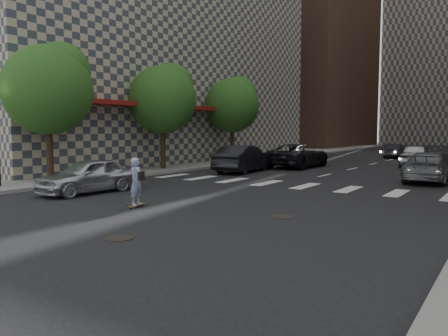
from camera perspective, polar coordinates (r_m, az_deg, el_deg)
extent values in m
plane|color=black|center=(13.39, -9.11, -6.17)|extent=(160.00, 160.00, 0.00)
cube|color=gray|center=(37.85, -4.49, 1.23)|extent=(13.00, 80.00, 0.15)
cube|color=tan|center=(40.52, -10.71, 19.12)|extent=(15.00, 33.00, 25.00)
cube|color=black|center=(28.13, -11.95, 3.74)|extent=(0.30, 14.00, 4.00)
cube|color=maroon|center=(27.59, -10.86, 8.10)|extent=(1.60, 14.00, 0.25)
cube|color=brown|center=(72.89, 10.04, 18.80)|extent=(18.00, 24.00, 40.00)
cylinder|color=#382619|center=(22.38, -21.81, 2.03)|extent=(0.32, 0.32, 2.80)
sphere|color=#1B511B|center=(22.44, -22.05, 9.44)|extent=(4.20, 4.20, 4.20)
sphere|color=#1B511B|center=(22.71, -20.56, 11.71)|extent=(2.80, 2.80, 2.80)
cylinder|color=#382619|center=(27.68, -7.99, 2.85)|extent=(0.32, 0.32, 2.80)
sphere|color=#1B511B|center=(27.72, -8.06, 8.85)|extent=(4.20, 4.20, 4.20)
sphere|color=#1B511B|center=(28.12, -6.94, 10.65)|extent=(2.80, 2.80, 2.80)
cylinder|color=#382619|center=(34.05, 1.06, 3.30)|extent=(0.32, 0.32, 2.80)
sphere|color=#1B511B|center=(34.08, 1.07, 8.18)|extent=(4.20, 4.20, 4.20)
sphere|color=#1B511B|center=(34.54, 1.90, 9.63)|extent=(2.80, 2.80, 2.80)
cylinder|color=black|center=(10.83, -13.56, -8.88)|extent=(0.70, 0.70, 0.02)
cylinder|color=black|center=(15.61, -11.48, -4.57)|extent=(0.70, 0.70, 0.02)
cylinder|color=black|center=(13.15, 7.68, -6.31)|extent=(0.70, 0.70, 0.02)
cube|color=brown|center=(14.89, -11.31, -4.76)|extent=(0.37, 0.86, 0.02)
cylinder|color=green|center=(14.70, -12.18, -5.11)|extent=(0.04, 0.06, 0.06)
cylinder|color=green|center=(14.62, -11.70, -5.16)|extent=(0.04, 0.06, 0.06)
cylinder|color=green|center=(15.18, -10.92, -4.76)|extent=(0.04, 0.06, 0.06)
cylinder|color=green|center=(15.10, -10.45, -4.80)|extent=(0.04, 0.06, 0.06)
imported|color=#98A8DE|center=(14.78, -11.36, -1.73)|extent=(0.49, 0.64, 1.57)
cube|color=black|center=(14.70, -10.73, -1.00)|extent=(0.14, 0.27, 0.30)
imported|color=#BBBCC2|center=(18.64, -17.33, -0.95)|extent=(1.93, 4.30, 1.43)
imported|color=black|center=(26.54, 2.45, 1.23)|extent=(2.35, 5.18, 1.65)
imported|color=#54555B|center=(23.90, 25.45, 0.13)|extent=(2.29, 5.20, 1.48)
imported|color=black|center=(30.32, 9.60, 1.60)|extent=(2.72, 5.81, 1.61)
imported|color=#A6A9AD|center=(33.15, 23.84, 1.53)|extent=(2.24, 4.84, 1.60)
imported|color=black|center=(42.65, 21.29, 2.11)|extent=(1.88, 4.12, 1.31)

